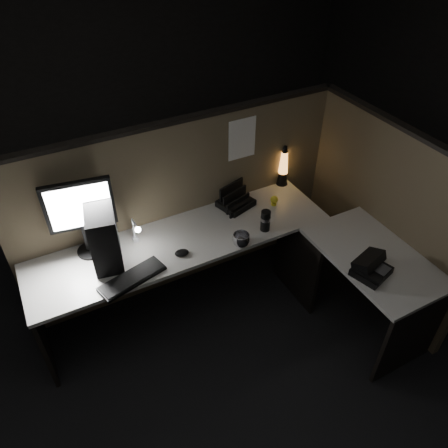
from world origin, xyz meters
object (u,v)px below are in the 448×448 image
keyboard (132,278)px  desk_phone (370,267)px  pc_tower (103,233)px  monitor (81,211)px  lava_lamp (283,169)px

keyboard → desk_phone: size_ratio=1.62×
pc_tower → keyboard: bearing=-64.3°
pc_tower → keyboard: pc_tower is taller
keyboard → monitor: bearing=97.4°
lava_lamp → desk_phone: 1.20m
monitor → desk_phone: bearing=-25.3°
pc_tower → lava_lamp: pc_tower is taller
monitor → lava_lamp: monitor is taller
monitor → desk_phone: 1.99m
keyboard → lava_lamp: bearing=3.2°
keyboard → lava_lamp: 1.62m
lava_lamp → desk_phone: (-0.08, -1.19, -0.10)m
pc_tower → monitor: monitor is taller
pc_tower → lava_lamp: bearing=18.3°
monitor → keyboard: monitor is taller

